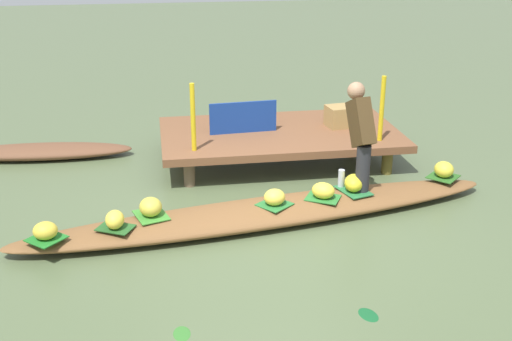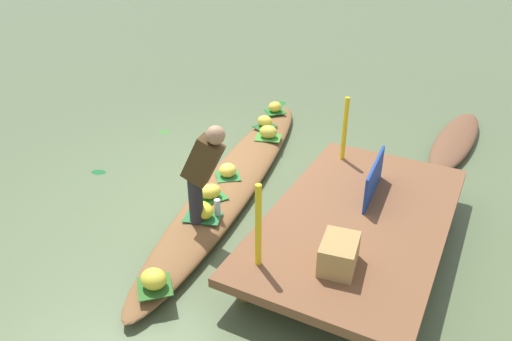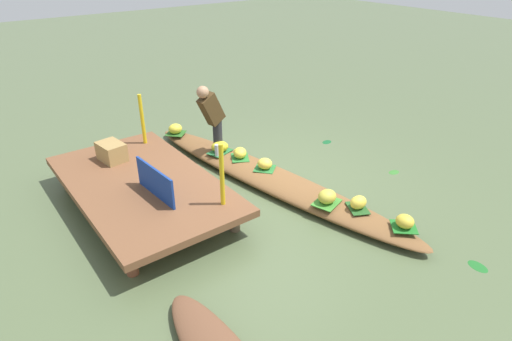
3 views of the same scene
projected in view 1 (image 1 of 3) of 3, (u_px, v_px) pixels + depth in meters
The scene contains 26 objects.
canal_water at pixel (264, 221), 7.02m from camera, with size 40.00×40.00×0.00m, color #51613F.
dock_platform at pixel (280, 135), 8.68m from camera, with size 3.20×1.80×0.42m.
vendor_boat at pixel (264, 213), 6.98m from camera, with size 5.45×0.73×0.20m, color brown.
moored_boat at pixel (41, 151), 8.84m from camera, with size 2.48×0.54×0.19m, color brown.
leaf_mat_0 at pixel (151, 215), 6.68m from camera, with size 0.38×0.31×0.01m, color #3D862E.
banana_bunch_0 at pixel (151, 207), 6.64m from camera, with size 0.27×0.24×0.20m, color gold.
leaf_mat_1 at pixel (354, 190), 7.29m from camera, with size 0.41×0.28×0.01m, color #266A38.
banana_bunch_1 at pixel (354, 183), 7.25m from camera, with size 0.30×0.22×0.19m, color yellow.
leaf_mat_2 at pixel (274, 204), 6.93m from camera, with size 0.32×0.31×0.01m, color #297332.
banana_bunch_2 at pixel (275, 197), 6.90m from camera, with size 0.23×0.24×0.18m, color yellow.
leaf_mat_3 at pixel (323, 198), 7.10m from camera, with size 0.36×0.28×0.01m, color #2B7530.
banana_bunch_3 at pixel (323, 191), 7.06m from camera, with size 0.26×0.22×0.18m, color yellow.
leaf_mat_4 at pixel (46, 239), 6.19m from camera, with size 0.31×0.31×0.01m, color #1F7125.
banana_bunch_4 at pixel (45, 231), 6.16m from camera, with size 0.22×0.24×0.17m, color gold.
leaf_mat_5 at pixel (115, 228), 6.41m from camera, with size 0.35×0.24×0.01m, color #255623.
banana_bunch_5 at pixel (115, 220), 6.38m from camera, with size 0.25×0.19×0.18m, color yellow.
leaf_mat_6 at pixel (443, 177), 7.68m from camera, with size 0.32×0.33×0.01m, color #2A5F21.
banana_bunch_6 at pixel (444, 169), 7.65m from camera, with size 0.23×0.26×0.19m, color yellow.
vendor_person at pixel (361, 131), 7.13m from camera, with size 0.25×0.51×1.21m.
water_bottle at pixel (341, 179), 7.36m from camera, with size 0.07×0.07×0.21m, color silver.
market_banner at pixel (243, 117), 8.50m from camera, with size 0.91×0.03×0.42m, color navy.
railing_post_west at pixel (193, 117), 7.77m from camera, with size 0.06×0.06×0.85m, color gold.
railing_post_east at pixel (382, 109), 8.13m from camera, with size 0.06×0.06×0.85m, color gold.
produce_crate at pixel (343, 116), 8.80m from camera, with size 0.44×0.32×0.28m, color #A28048.
drifting_plant_1 at pixel (368, 315), 5.35m from camera, with size 0.22×0.15×0.01m, color #155428.
drifting_plant_2 at pixel (182, 333), 5.11m from camera, with size 0.21×0.14×0.01m, color #34742B.
Camera 1 is at (-1.10, -6.23, 3.09)m, focal length 44.86 mm.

